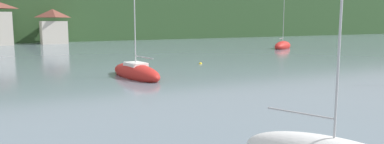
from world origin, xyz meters
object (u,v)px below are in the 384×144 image
object	(u,v)px
sailboat_far_5	(136,72)
mooring_buoy_near	(200,64)
sailboat_far_8	(283,46)
shore_building_central	(53,27)

from	to	relation	value
sailboat_far_5	mooring_buoy_near	distance (m)	12.48
sailboat_far_8	mooring_buoy_near	distance (m)	30.17
sailboat_far_5	sailboat_far_8	xyz separation A→B (m)	(36.79, 21.53, -0.01)
mooring_buoy_near	sailboat_far_8	bearing A→B (deg)	29.69
shore_building_central	sailboat_far_5	distance (m)	57.69
shore_building_central	sailboat_far_5	bearing A→B (deg)	-90.06
sailboat_far_5	sailboat_far_8	size ratio (longest dim) A/B	1.11
sailboat_far_5	mooring_buoy_near	bearing A→B (deg)	-65.03
sailboat_far_5	mooring_buoy_near	size ratio (longest dim) A/B	27.19
sailboat_far_8	mooring_buoy_near	xyz separation A→B (m)	(-26.21, -14.94, -0.44)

